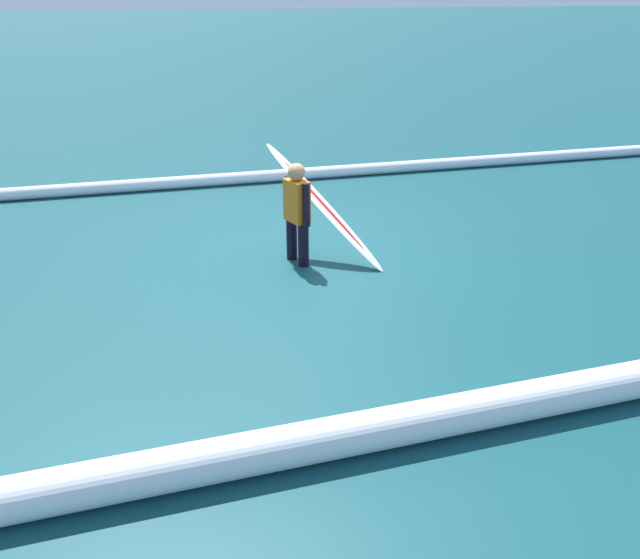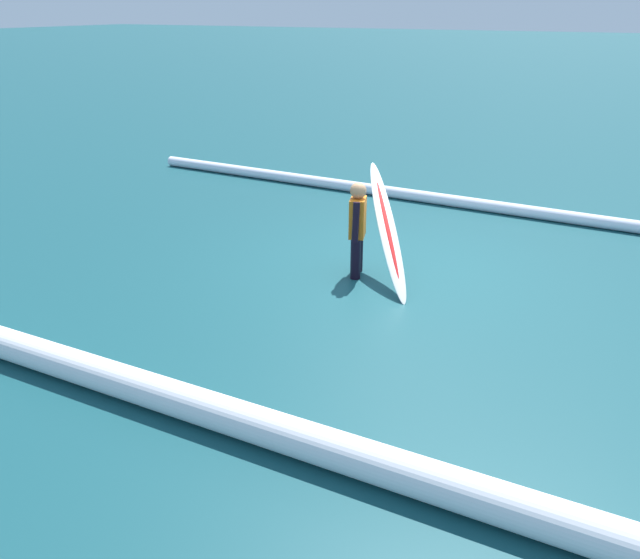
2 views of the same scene
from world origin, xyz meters
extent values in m
plane|color=#13454C|center=(0.00, 0.00, 0.00)|extent=(182.79, 182.79, 0.00)
cylinder|color=black|center=(0.39, 0.43, 0.28)|extent=(0.14, 0.14, 0.56)
cylinder|color=black|center=(0.30, 0.70, 0.28)|extent=(0.14, 0.14, 0.56)
cube|color=orange|center=(0.35, 0.57, 0.83)|extent=(0.29, 0.38, 0.53)
sphere|color=tan|center=(0.35, 0.57, 1.20)|extent=(0.22, 0.22, 0.22)
cylinder|color=black|center=(0.41, 0.36, 0.83)|extent=(0.09, 0.15, 0.54)
cylinder|color=black|center=(0.28, 0.77, 0.83)|extent=(0.09, 0.12, 0.54)
ellipsoid|color=white|center=(-0.04, 0.44, 0.69)|extent=(1.33, 1.66, 1.41)
ellipsoid|color=red|center=(-0.04, 0.44, 0.69)|extent=(0.98, 1.27, 1.14)
cylinder|color=white|center=(-1.14, -3.23, 0.11)|extent=(16.17, 0.69, 0.22)
cylinder|color=white|center=(-0.20, 4.37, 0.16)|extent=(17.48, 0.42, 0.33)
camera|label=1|loc=(2.32, 8.23, 3.32)|focal=36.85mm
camera|label=2|loc=(-3.07, 8.20, 3.47)|focal=36.42mm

